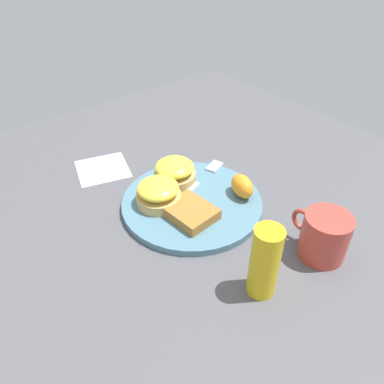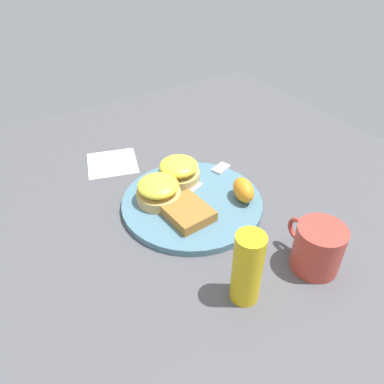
# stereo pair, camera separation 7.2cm
# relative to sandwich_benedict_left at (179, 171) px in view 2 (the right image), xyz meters

# --- Properties ---
(ground_plane) EXTENTS (1.10, 1.10, 0.00)m
(ground_plane) POSITION_rel_sandwich_benedict_left_xyz_m (-0.07, 0.01, -0.04)
(ground_plane) COLOR #4C4C51
(plate) EXTENTS (0.28, 0.28, 0.01)m
(plate) POSITION_rel_sandwich_benedict_left_xyz_m (-0.07, 0.01, -0.03)
(plate) COLOR slate
(plate) RESTS_ON ground_plane
(sandwich_benedict_left) EXTENTS (0.09, 0.09, 0.05)m
(sandwich_benedict_left) POSITION_rel_sandwich_benedict_left_xyz_m (0.00, 0.00, 0.00)
(sandwich_benedict_left) COLOR tan
(sandwich_benedict_left) RESTS_ON plate
(sandwich_benedict_right) EXTENTS (0.09, 0.09, 0.05)m
(sandwich_benedict_right) POSITION_rel_sandwich_benedict_left_xyz_m (-0.04, 0.07, 0.00)
(sandwich_benedict_right) COLOR tan
(sandwich_benedict_right) RESTS_ON plate
(hashbrown_patty) EXTENTS (0.10, 0.08, 0.02)m
(hashbrown_patty) POSITION_rel_sandwich_benedict_left_xyz_m (-0.11, 0.05, -0.01)
(hashbrown_patty) COLOR #9F682B
(hashbrown_patty) RESTS_ON plate
(orange_wedge) EXTENTS (0.07, 0.05, 0.04)m
(orange_wedge) POSITION_rel_sandwich_benedict_left_xyz_m (-0.12, -0.07, -0.00)
(orange_wedge) COLOR orange
(orange_wedge) RESTS_ON plate
(fork) EXTENTS (0.08, 0.19, 0.00)m
(fork) POSITION_rel_sandwich_benedict_left_xyz_m (-0.04, -0.04, -0.02)
(fork) COLOR silver
(fork) RESTS_ON plate
(cup) EXTENTS (0.11, 0.08, 0.08)m
(cup) POSITION_rel_sandwich_benedict_left_xyz_m (-0.31, -0.07, 0.00)
(cup) COLOR #B23D33
(cup) RESTS_ON ground_plane
(napkin) EXTENTS (0.14, 0.14, 0.00)m
(napkin) POSITION_rel_sandwich_benedict_left_xyz_m (0.15, 0.09, -0.04)
(napkin) COLOR white
(napkin) RESTS_ON ground_plane
(condiment_bottle) EXTENTS (0.04, 0.04, 0.12)m
(condiment_bottle) POSITION_rel_sandwich_benedict_left_xyz_m (-0.30, 0.06, 0.02)
(condiment_bottle) COLOR gold
(condiment_bottle) RESTS_ON ground_plane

